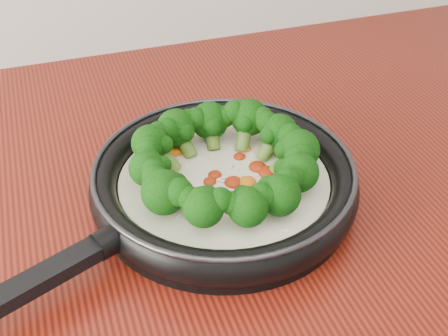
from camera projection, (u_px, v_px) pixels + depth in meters
name	position (u px, v px, depth m)	size (l,w,h in m)	color
skillet	(223.00, 178.00, 0.71)	(0.54, 0.43, 0.09)	black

